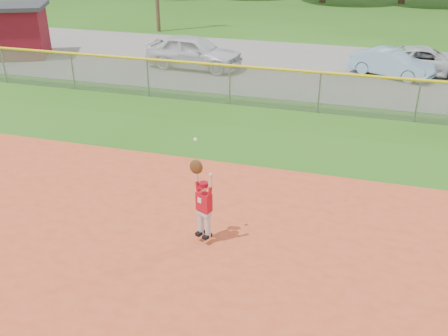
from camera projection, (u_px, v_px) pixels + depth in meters
The scene contains 8 objects.
ground at pixel (101, 257), 10.45m from camera, with size 120.00×120.00×0.00m, color #2B6016.
parking_strip at pixel (263, 64), 24.17m from camera, with size 44.00×10.00×0.03m, color slate.
car_white_a at pixel (194, 52), 23.19m from camera, with size 1.81×4.50×1.53m, color silver.
car_blue at pixel (392, 63), 22.03m from camera, with size 1.26×3.60×1.19m, color #83ABC4.
car_white_b at pixel (426, 61), 22.38m from camera, with size 1.97×4.27×1.19m, color silver.
utility_shed at pixel (12, 31), 24.89m from camera, with size 4.27×3.88×2.60m.
outfield_fence at pixel (230, 82), 18.64m from camera, with size 40.06×0.10×1.55m.
ballplayer at pixel (203, 200), 10.46m from camera, with size 0.57×0.38×2.25m.
Camera 1 is at (4.87, -7.44, 6.35)m, focal length 40.00 mm.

